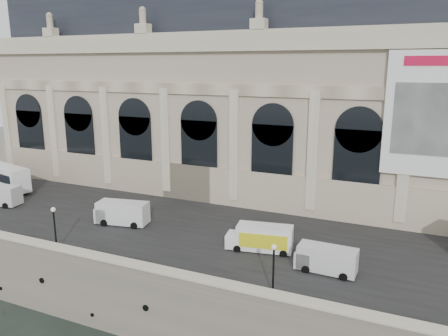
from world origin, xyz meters
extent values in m
cube|color=gray|center=(0.00, 35.00, 3.00)|extent=(160.00, 70.00, 6.00)
cube|color=#2D2D2D|center=(0.00, 14.00, 6.03)|extent=(160.00, 24.00, 0.06)
cube|color=gray|center=(0.00, 0.60, 6.55)|extent=(160.00, 1.20, 1.10)
cube|color=beige|center=(0.00, 0.60, 7.15)|extent=(160.00, 1.40, 0.12)
cube|color=#C3B096|center=(-6.00, 31.00, 17.00)|extent=(68.00, 18.00, 22.00)
cube|color=beige|center=(-6.00, 21.85, 8.50)|extent=(68.60, 0.40, 5.00)
cube|color=beige|center=(-6.00, 21.70, 26.80)|extent=(69.00, 0.80, 2.40)
cube|color=beige|center=(-6.00, 21.85, 21.00)|extent=(68.00, 0.30, 1.40)
cube|color=#23272F|center=(-6.00, 31.00, 31.00)|extent=(64.00, 15.00, 6.00)
cube|color=black|center=(-34.00, 21.82, 12.50)|extent=(5.20, 0.25, 9.00)
cylinder|color=black|center=(-34.00, 21.82, 17.00)|extent=(5.20, 0.25, 5.20)
cube|color=beige|center=(-29.00, 21.75, 14.00)|extent=(1.20, 0.50, 14.00)
cube|color=black|center=(-24.00, 21.82, 12.50)|extent=(5.20, 0.25, 9.00)
cylinder|color=black|center=(-24.00, 21.82, 17.00)|extent=(5.20, 0.25, 5.20)
cube|color=beige|center=(-19.00, 21.75, 14.00)|extent=(1.20, 0.50, 14.00)
cube|color=black|center=(-14.00, 21.82, 12.50)|extent=(5.20, 0.25, 9.00)
cylinder|color=black|center=(-14.00, 21.82, 17.00)|extent=(5.20, 0.25, 5.20)
cube|color=beige|center=(-9.00, 21.75, 14.00)|extent=(1.20, 0.50, 14.00)
cube|color=black|center=(-4.00, 21.82, 12.50)|extent=(5.20, 0.25, 9.00)
cylinder|color=black|center=(-4.00, 21.82, 17.00)|extent=(5.20, 0.25, 5.20)
cube|color=beige|center=(1.00, 21.75, 14.00)|extent=(1.20, 0.50, 14.00)
cube|color=black|center=(6.00, 21.82, 12.50)|extent=(5.20, 0.25, 9.00)
cylinder|color=black|center=(6.00, 21.82, 17.00)|extent=(5.20, 0.25, 5.20)
cube|color=beige|center=(11.00, 21.75, 14.00)|extent=(1.20, 0.50, 14.00)
cube|color=black|center=(16.00, 21.82, 12.50)|extent=(5.20, 0.25, 9.00)
cylinder|color=black|center=(16.00, 21.82, 17.00)|extent=(5.20, 0.25, 5.20)
cube|color=beige|center=(21.00, 21.75, 14.00)|extent=(1.20, 0.50, 14.00)
cube|color=beige|center=(-39.00, 21.75, 14.00)|extent=(1.20, 0.50, 14.00)
cube|color=white|center=(23.00, 21.55, 19.00)|extent=(9.00, 0.35, 13.00)
cube|color=red|center=(23.00, 21.35, 24.40)|extent=(6.00, 0.06, 1.00)
cube|color=gray|center=(22.50, 21.35, 18.50)|extent=(6.20, 0.06, 7.50)
cube|color=black|center=(-33.43, 16.43, 8.59)|extent=(11.59, 2.73, 1.19)
cylinder|color=black|center=(-29.30, 12.68, 6.54)|extent=(1.12, 0.56, 1.08)
cylinder|color=black|center=(-28.70, 15.31, 6.54)|extent=(1.12, 0.56, 1.08)
cylinder|color=black|center=(-25.39, 9.02, 6.40)|extent=(0.84, 0.41, 0.80)
cylinder|color=black|center=(-25.81, 11.20, 6.40)|extent=(0.84, 0.41, 0.80)
cube|color=white|center=(-8.15, 10.63, 7.45)|extent=(6.12, 3.30, 2.47)
cube|color=white|center=(-10.43, 10.20, 7.07)|extent=(2.02, 2.52, 1.72)
cube|color=black|center=(-11.02, 10.09, 7.67)|extent=(0.42, 1.91, 0.86)
cylinder|color=black|center=(-9.77, 9.18, 6.41)|extent=(0.85, 0.42, 0.82)
cylinder|color=black|center=(-10.19, 11.40, 6.41)|extent=(0.85, 0.42, 0.82)
cylinder|color=black|center=(-6.12, 9.87, 6.41)|extent=(0.85, 0.42, 0.82)
cylinder|color=black|center=(-6.54, 12.09, 6.41)|extent=(0.85, 0.42, 0.82)
cube|color=silver|center=(15.72, 8.20, 7.28)|extent=(5.17, 2.11, 2.18)
cube|color=silver|center=(13.67, 8.25, 6.95)|extent=(1.48, 2.03, 1.52)
cube|color=black|center=(13.14, 8.26, 7.47)|extent=(0.10, 1.71, 0.76)
cylinder|color=black|center=(14.06, 7.24, 6.36)|extent=(0.73, 0.25, 0.72)
cylinder|color=black|center=(14.11, 9.23, 6.36)|extent=(0.73, 0.25, 0.72)
cylinder|color=black|center=(17.34, 7.16, 6.36)|extent=(0.73, 0.25, 0.72)
cylinder|color=black|center=(17.39, 9.15, 6.36)|extent=(0.73, 0.25, 0.72)
cube|color=white|center=(9.16, 10.30, 7.41)|extent=(5.73, 2.99, 2.45)
cube|color=yellow|center=(9.35, 9.24, 7.41)|extent=(4.66, 0.86, 1.45)
cube|color=red|center=(9.35, 9.24, 7.41)|extent=(2.69, 0.50, 0.54)
cube|color=white|center=(6.12, 9.77, 6.86)|extent=(1.77, 2.22, 1.36)
cylinder|color=black|center=(6.84, 8.83, 6.36)|extent=(0.76, 0.37, 0.73)
cylinder|color=black|center=(6.48, 10.89, 6.36)|extent=(0.76, 0.37, 0.73)
cylinder|color=black|center=(11.31, 9.61, 6.36)|extent=(0.76, 0.37, 0.73)
cylinder|color=black|center=(10.96, 11.67, 6.36)|extent=(0.76, 0.37, 0.73)
cylinder|color=black|center=(-9.76, 1.96, 6.21)|extent=(0.46, 0.46, 0.42)
cylinder|color=black|center=(-9.76, 1.96, 8.08)|extent=(0.17, 0.17, 4.16)
sphere|color=beige|center=(-9.76, 1.96, 10.26)|extent=(0.46, 0.46, 0.46)
cylinder|color=black|center=(12.54, 2.56, 6.20)|extent=(0.44, 0.44, 0.40)
cylinder|color=black|center=(12.54, 2.56, 7.99)|extent=(0.16, 0.16, 3.98)
sphere|color=beige|center=(12.54, 2.56, 10.08)|extent=(0.44, 0.44, 0.44)
camera|label=1|loc=(21.99, -28.08, 23.99)|focal=35.00mm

